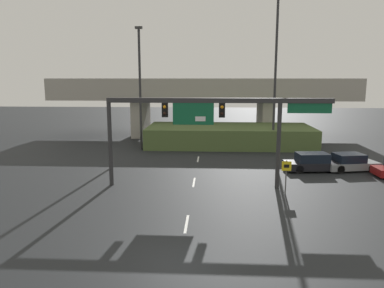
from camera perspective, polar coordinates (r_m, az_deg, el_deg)
The scene contains 10 objects.
ground_plane at distance 15.72m, azimuth -1.89°, elevation -17.55°, with size 160.00×160.00×0.00m, color black.
lane_markings at distance 30.26m, azimuth 0.66°, elevation -3.87°, with size 0.14×25.31×0.01m.
signal_gantry at distance 24.68m, azimuth 2.82°, elevation 4.32°, with size 14.85×0.44×5.99m.
speed_limit_sign at distance 24.30m, azimuth 14.16°, elevation -4.20°, with size 0.60×0.11×2.18m.
highway_light_pole_near at distance 38.27m, azimuth 12.66°, elevation 12.15°, with size 0.70×0.36×16.93m.
highway_light_pole_far at distance 38.40m, azimuth -7.92°, elevation 8.78°, with size 0.70×0.36×12.25m.
overpass_bridge at distance 47.36m, azimuth 1.61°, elevation 7.36°, with size 37.09×7.73×7.21m.
grass_embankment at distance 41.08m, azimuth 5.72°, elevation 1.27°, with size 17.72×7.57×2.10m.
parked_sedan_near_right at distance 31.13m, azimuth 18.03°, elevation -2.72°, with size 4.76×2.23×1.44m.
parked_sedan_mid_right at distance 32.32m, azimuth 22.92°, elevation -2.63°, with size 4.49×2.66×1.37m.
Camera 1 is at (1.25, -13.87, 7.28)m, focal length 35.00 mm.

